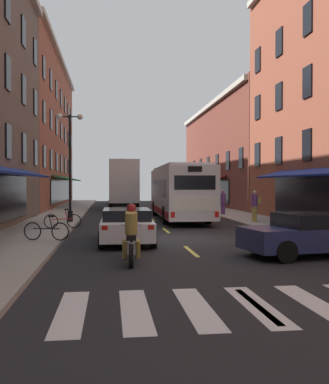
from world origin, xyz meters
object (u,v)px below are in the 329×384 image
Objects in this scene: bicycle_near at (63,221)px; street_lamp_twin at (70,162)px; motorcycle_rider at (131,238)px; bicycle_mid at (46,230)px; sedan_near at (314,234)px; pedestrian_mid at (223,202)px; pedestrian_near at (255,205)px; box_truck at (124,185)px; sedan_mid at (126,225)px; transit_bus at (179,192)px; sedan_far at (118,198)px.

street_lamp_twin reaches higher than bicycle_near.
bicycle_mid is at bearing 124.15° from motorcycle_rider.
street_lamp_twin reaches higher than motorcycle_rider.
motorcycle_rider is 9.10m from bicycle_near.
motorcycle_rider is at bearing -55.85° from bicycle_mid.
pedestrian_mid is (1.52, 16.73, 0.31)m from sedan_near.
pedestrian_mid is at bearing 10.22° from pedestrian_near.
bicycle_mid is (-8.48, 3.74, -0.18)m from sedan_near.
pedestrian_near is (10.23, 6.99, 0.54)m from bicycle_mid.
pedestrian_mid is at bearing 52.40° from bicycle_mid.
street_lamp_twin reaches higher than box_truck.
sedan_mid is 2.20× the size of motorcycle_rider.
pedestrian_near is 1.04× the size of pedestrian_mid.
transit_bus is 6.99m from street_lamp_twin.
pedestrian_mid is (7.08, 12.93, 0.32)m from sedan_mid.
box_truck is 14.24m from street_lamp_twin.
sedan_far is 26.10m from bicycle_near.
sedan_mid reaches higher than bicycle_mid.
box_truck is at bearing 101.00° from sedan_near.
street_lamp_twin reaches higher than sedan_mid.
transit_bus is at bearing -80.51° from sedan_far.
street_lamp_twin is at bearing -97.87° from sedan_far.
transit_bus is at bearing 76.07° from motorcycle_rider.
street_lamp_twin is at bearing -160.29° from transit_bus.
pedestrian_near is at bearing 14.37° from bicycle_near.
street_lamp_twin is at bearing 125.08° from sedan_near.
transit_bus is at bearing 97.83° from sedan_near.
bicycle_near is 13.10m from pedestrian_mid.
motorcycle_rider is (-5.59, -0.52, 0.03)m from sedan_near.
pedestrian_mid is (-0.23, 6.00, -0.06)m from pedestrian_near.
box_truck reaches higher than motorcycle_rider.
transit_bus reaches higher than sedan_near.
pedestrian_mid is at bearing 84.80° from sedan_near.
sedan_far is 2.31× the size of motorcycle_rider.
pedestrian_mid reaches higher than bicycle_near.
pedestrian_near is at bearing 56.90° from motorcycle_rider.
box_truck is 1.80× the size of sedan_near.
bicycle_mid is (-3.21, -30.32, -0.22)m from sedan_far.
bicycle_mid is (-0.13, -4.40, 0.00)m from bicycle_near.
pedestrian_near is (7.31, 6.93, 0.38)m from sedan_mid.
sedan_near is at bearing -34.36° from sedan_mid.
sedan_near is at bearing -82.17° from transit_bus.
sedan_far is 2.85× the size of bicycle_mid.
bicycle_near is at bearing 25.93° from pedestrian_mid.
bicycle_near is (-8.36, 8.14, -0.18)m from sedan_near.
street_lamp_twin is (0.02, 3.73, 2.89)m from bicycle_near.
sedan_mid is 2.76× the size of pedestrian_mid.
motorcycle_rider reaches higher than bicycle_mid.
box_truck reaches higher than bicycle_mid.
transit_bus is 5.09m from pedestrian_near.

